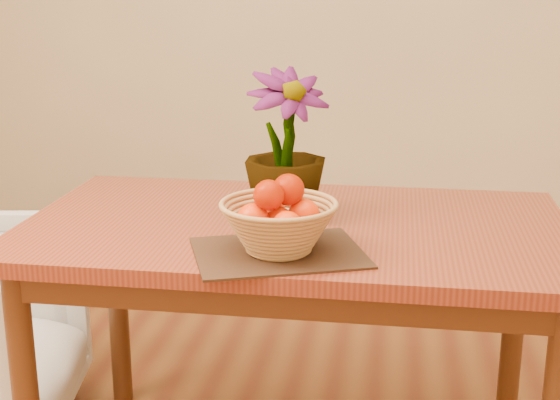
# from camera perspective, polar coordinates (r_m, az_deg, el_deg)

# --- Properties ---
(table) EXTENTS (1.40, 0.80, 0.75)m
(table) POSITION_cam_1_polar(r_m,az_deg,el_deg) (2.04, 1.11, -3.97)
(table) COLOR maroon
(table) RESTS_ON floor
(placemat) EXTENTS (0.46, 0.40, 0.01)m
(placemat) POSITION_cam_1_polar(r_m,az_deg,el_deg) (1.78, -0.09, -3.87)
(placemat) COLOR #331C12
(placemat) RESTS_ON table
(wicker_basket) EXTENTS (0.27, 0.27, 0.11)m
(wicker_basket) POSITION_cam_1_polar(r_m,az_deg,el_deg) (1.76, -0.09, -2.12)
(wicker_basket) COLOR #B07649
(wicker_basket) RESTS_ON placemat
(orange_pile) EXTENTS (0.18, 0.17, 0.13)m
(orange_pile) POSITION_cam_1_polar(r_m,az_deg,el_deg) (1.75, -0.07, -0.41)
(orange_pile) COLOR #FF3C04
(orange_pile) RESTS_ON wicker_basket
(potted_plant) EXTENTS (0.30, 0.30, 0.39)m
(potted_plant) POSITION_cam_1_polar(r_m,az_deg,el_deg) (2.00, 0.42, 4.03)
(potted_plant) COLOR #154814
(potted_plant) RESTS_ON table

